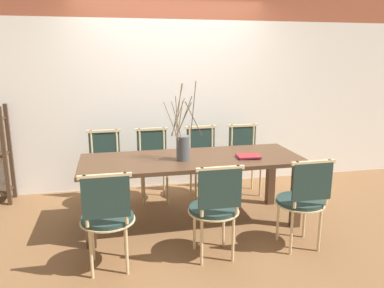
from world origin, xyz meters
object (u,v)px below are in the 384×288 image
Objects in this scene: chair_far_center at (203,159)px; vase_centerpiece at (183,146)px; book_stack at (248,156)px; chair_near_center at (303,198)px; dining_table at (192,167)px.

vase_centerpiece is at bearing 62.89° from chair_far_center.
chair_near_center is at bearing -65.35° from book_stack.
book_stack is at bearing -11.91° from dining_table.
dining_table is 2.58× the size of chair_far_center.
chair_near_center is 1.27m from vase_centerpiece.
vase_centerpiece is (-0.42, -0.83, 0.38)m from chair_far_center.
chair_near_center and chair_far_center have the same top height.
dining_table is 0.84m from chair_far_center.
chair_far_center reaches higher than book_stack.
chair_far_center reaches higher than dining_table.
dining_table is at bearing 29.52° from vase_centerpiece.
book_stack is at bearing 106.70° from chair_far_center.
dining_table is 2.58× the size of chair_near_center.
dining_table is at bearing 67.67° from chair_far_center.
chair_far_center is 0.96m from book_stack.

